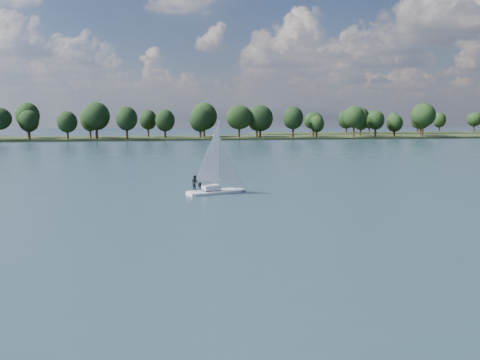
% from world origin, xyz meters
% --- Properties ---
extents(ground, '(700.00, 700.00, 0.00)m').
position_xyz_m(ground, '(0.00, 100.00, 0.00)').
color(ground, '#233342').
rests_on(ground, ground).
extents(far_shore, '(660.00, 40.00, 1.50)m').
position_xyz_m(far_shore, '(0.00, 212.00, 0.00)').
color(far_shore, black).
rests_on(far_shore, ground).
extents(far_shore_back, '(220.00, 30.00, 1.40)m').
position_xyz_m(far_shore_back, '(160.00, 260.00, 0.00)').
color(far_shore_back, black).
rests_on(far_shore_back, ground).
extents(sailboat, '(7.02, 4.14, 8.93)m').
position_xyz_m(sailboat, '(-2.30, 45.90, 2.49)').
color(sailboat, silver).
rests_on(sailboat, ground).
extents(treeline, '(562.74, 73.42, 18.39)m').
position_xyz_m(treeline, '(3.15, 207.54, 8.04)').
color(treeline, black).
rests_on(treeline, ground).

